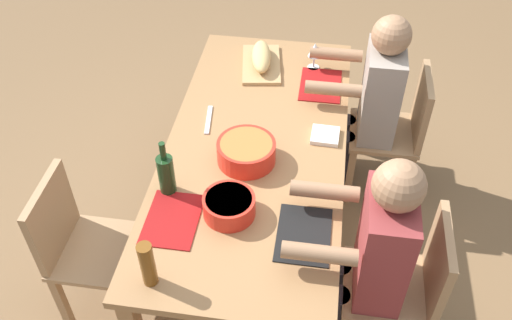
# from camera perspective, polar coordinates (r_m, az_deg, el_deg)

# --- Properties ---
(ground_plane) EXTENTS (8.00, 8.00, 0.00)m
(ground_plane) POSITION_cam_1_polar(r_m,az_deg,el_deg) (3.36, 0.00, -7.81)
(ground_plane) COLOR brown
(dining_table) EXTENTS (1.99, 0.90, 0.74)m
(dining_table) POSITION_cam_1_polar(r_m,az_deg,el_deg) (2.88, 0.00, 0.45)
(dining_table) COLOR #9E7044
(dining_table) RESTS_ON ground_plane
(chair_far_left) EXTENTS (0.40, 0.40, 0.85)m
(chair_far_left) POSITION_cam_1_polar(r_m,az_deg,el_deg) (2.85, -17.40, -8.07)
(chair_far_left) COLOR #A87F56
(chair_far_left) RESTS_ON ground_plane
(chair_near_left) EXTENTS (0.40, 0.40, 0.85)m
(chair_near_left) POSITION_cam_1_polar(r_m,az_deg,el_deg) (2.67, 15.09, -12.02)
(chair_near_left) COLOR #A87F56
(chair_near_left) RESTS_ON ground_plane
(diner_near_left) EXTENTS (0.41, 0.53, 1.20)m
(diner_near_left) POSITION_cam_1_polar(r_m,az_deg,el_deg) (2.48, 11.76, -8.87)
(diner_near_left) COLOR #2D2D38
(diner_near_left) RESTS_ON ground_plane
(chair_near_right) EXTENTS (0.40, 0.40, 0.85)m
(chair_near_right) POSITION_cam_1_polar(r_m,az_deg,el_deg) (3.42, 14.28, 3.14)
(chair_near_right) COLOR #A87F56
(chair_near_right) RESTS_ON ground_plane
(diner_near_right) EXTENTS (0.41, 0.53, 1.20)m
(diner_near_right) POSITION_cam_1_polar(r_m,az_deg,el_deg) (3.27, 11.74, 6.35)
(diner_near_right) COLOR #2D2D38
(diner_near_right) RESTS_ON ground_plane
(serving_bowl_fruit) EXTENTS (0.28, 0.28, 0.11)m
(serving_bowl_fruit) POSITION_cam_1_polar(r_m,az_deg,el_deg) (2.70, -0.99, 0.95)
(serving_bowl_fruit) COLOR red
(serving_bowl_fruit) RESTS_ON dining_table
(serving_bowl_greens) EXTENTS (0.23, 0.23, 0.10)m
(serving_bowl_greens) POSITION_cam_1_polar(r_m,az_deg,el_deg) (2.46, -2.76, -4.58)
(serving_bowl_greens) COLOR red
(serving_bowl_greens) RESTS_ON dining_table
(cutting_board) EXTENTS (0.43, 0.28, 0.02)m
(cutting_board) POSITION_cam_1_polar(r_m,az_deg,el_deg) (3.37, 0.54, 9.68)
(cutting_board) COLOR tan
(cutting_board) RESTS_ON dining_table
(bread_loaf) EXTENTS (0.33, 0.16, 0.09)m
(bread_loaf) POSITION_cam_1_polar(r_m,az_deg,el_deg) (3.34, 0.54, 10.46)
(bread_loaf) COLOR tan
(bread_loaf) RESTS_ON cutting_board
(wine_bottle) EXTENTS (0.08, 0.08, 0.29)m
(wine_bottle) POSITION_cam_1_polar(r_m,az_deg,el_deg) (2.55, -9.10, -1.38)
(wine_bottle) COLOR #193819
(wine_bottle) RESTS_ON dining_table
(beer_bottle) EXTENTS (0.06, 0.06, 0.22)m
(beer_bottle) POSITION_cam_1_polar(r_m,az_deg,el_deg) (2.23, -10.95, -10.35)
(beer_bottle) COLOR brown
(beer_bottle) RESTS_ON dining_table
(wine_glass) EXTENTS (0.08, 0.08, 0.17)m
(wine_glass) POSITION_cam_1_polar(r_m,az_deg,el_deg) (3.31, 5.98, 10.96)
(wine_glass) COLOR silver
(wine_glass) RESTS_ON dining_table
(placemat_far_left) EXTENTS (0.32, 0.23, 0.01)m
(placemat_far_left) POSITION_cam_1_polar(r_m,az_deg,el_deg) (2.50, -8.48, -5.97)
(placemat_far_left) COLOR maroon
(placemat_far_left) RESTS_ON dining_table
(placemat_near_left) EXTENTS (0.32, 0.23, 0.01)m
(placemat_near_left) POSITION_cam_1_polar(r_m,az_deg,el_deg) (2.43, 4.87, -7.54)
(placemat_near_left) COLOR black
(placemat_near_left) RESTS_ON dining_table
(placemat_near_right) EXTENTS (0.32, 0.23, 0.01)m
(placemat_near_right) POSITION_cam_1_polar(r_m,az_deg,el_deg) (3.23, 6.57, 7.56)
(placemat_near_right) COLOR maroon
(placemat_near_right) RESTS_ON dining_table
(carving_knife) EXTENTS (0.23, 0.05, 0.01)m
(carving_knife) POSITION_cam_1_polar(r_m,az_deg,el_deg) (2.98, -4.84, 4.09)
(carving_knife) COLOR silver
(carving_knife) RESTS_ON dining_table
(napkin_stack) EXTENTS (0.14, 0.14, 0.02)m
(napkin_stack) POSITION_cam_1_polar(r_m,az_deg,el_deg) (2.88, 7.03, 2.48)
(napkin_stack) COLOR white
(napkin_stack) RESTS_ON dining_table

